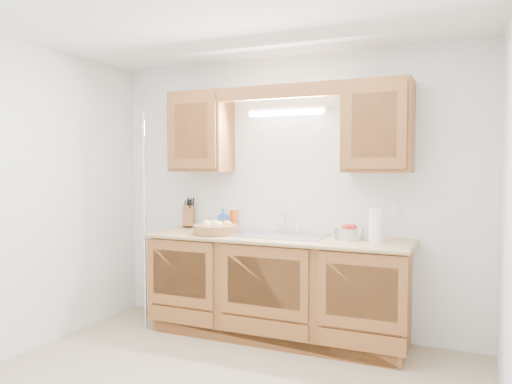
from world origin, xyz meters
The scene contains 17 objects.
room centered at (0.00, 0.00, 1.25)m, with size 3.52×3.50×2.50m.
base_cabinets centered at (0.00, 1.20, 0.44)m, with size 2.20×0.60×0.86m, color brown.
countertop centered at (0.00, 1.19, 0.88)m, with size 2.30×0.63×0.04m, color tan.
upper_cabinet_left centered at (-0.83, 1.33, 1.83)m, with size 0.55×0.33×0.75m, color brown.
upper_cabinet_right centered at (0.83, 1.33, 1.83)m, with size 0.55×0.33×0.75m, color brown.
valance centered at (0.00, 1.19, 2.14)m, with size 2.20×0.05×0.12m, color brown.
fluorescent_fixture centered at (0.00, 1.42, 2.00)m, with size 0.76×0.08×0.08m.
sink centered at (0.00, 1.21, 0.83)m, with size 0.84×0.46×0.36m.
wire_shelf_pole centered at (-1.20, 0.94, 1.00)m, with size 0.03×0.03×2.00m, color silver.
outlet_plate centered at (0.95, 1.49, 1.15)m, with size 0.08×0.01×0.12m, color white.
fruit_basket centered at (-0.54, 1.08, 0.95)m, with size 0.49×0.49×0.12m.
knife_block centered at (-1.03, 1.42, 1.01)m, with size 0.16×0.20×0.30m.
orange_canister centered at (-0.54, 1.44, 1.00)m, with size 0.07×0.07×0.20m.
soap_bottle centered at (-0.63, 1.38, 1.00)m, with size 0.09×0.09×0.20m, color blue.
sponge centered at (0.54, 1.44, 0.91)m, with size 0.09×0.06×0.02m.
paper_towel centered at (0.85, 1.22, 1.03)m, with size 0.16×0.16×0.31m.
apple_bowl centered at (0.62, 1.25, 0.95)m, with size 0.30×0.30×0.13m.
Camera 1 is at (1.57, -2.81, 1.51)m, focal length 35.00 mm.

